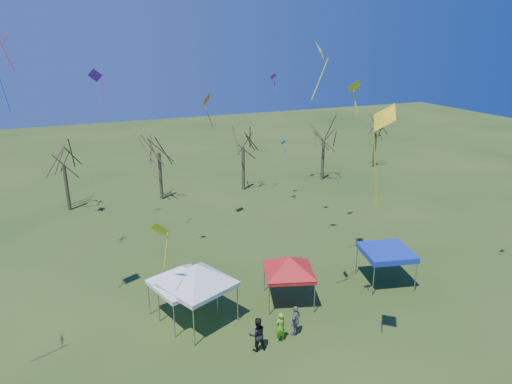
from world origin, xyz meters
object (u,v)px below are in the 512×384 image
tree_4 (324,125)px  tent_white_west (181,269)px  tree_2 (158,135)px  person_grey (295,320)px  tent_blue (387,252)px  person_dark (257,334)px  tent_red (289,260)px  person_green (280,327)px  tree_3 (243,131)px  tree_5 (377,120)px  tent_white_mid (196,268)px  tree_1 (61,148)px

tree_4 → tent_white_west: (-20.59, -19.81, -3.09)m
tree_2 → person_grey: tree_2 is taller
tent_blue → person_dark: 10.63m
person_dark → tent_red: bearing=-130.8°
person_green → tree_3: bearing=-116.4°
tree_3 → tree_5: tree_3 is taller
tent_white_mid → tent_blue: size_ratio=1.22×
tree_5 → person_grey: 35.49m
tent_white_west → tent_red: size_ratio=1.06×
person_green → tree_5: bearing=-143.5°
tent_blue → tent_white_west: bearing=174.4°
tree_5 → tent_red: bearing=-135.0°
tree_2 → tree_4: tree_2 is taller
tent_white_west → tent_white_mid: 1.08m
tent_blue → person_green: tent_blue is taller
tent_blue → person_grey: tent_blue is taller
tree_3 → person_grey: 25.11m
tent_blue → tent_white_mid: bearing=177.7°
tree_2 → person_green: size_ratio=4.94×
tent_white_west → tent_red: 6.20m
tree_2 → tent_red: 21.63m
tent_blue → person_grey: 8.31m
tree_3 → tree_4: 9.32m
tree_4 → tent_white_mid: tree_4 is taller
tent_red → tree_5: bearing=45.0°
tree_1 → person_grey: 27.02m
tree_1 → tent_red: tree_1 is taller
tree_1 → tent_white_mid: 22.27m
tent_blue → person_grey: (-7.77, -2.64, -1.28)m
tree_2 → tree_5: size_ratio=1.10×
tree_4 → tent_white_mid: (-19.93, -20.60, -2.76)m
tree_2 → tree_5: tree_2 is taller
tree_1 → tent_white_west: tree_1 is taller
tent_red → tent_blue: 6.74m
tree_1 → tent_blue: bearing=-49.8°
person_grey → person_green: person_grey is taller
tree_1 → tree_5: bearing=2.4°
tree_4 → person_dark: bearing=-126.6°
tent_white_mid → person_green: size_ratio=2.61×
tree_4 → person_grey: bearing=-123.2°
tent_white_west → tent_red: (6.13, -0.91, -0.18)m
tree_4 → tree_5: (8.37, 2.06, -0.33)m
tree_5 → tent_red: 32.38m
tent_blue → person_green: 9.28m
tree_5 → person_grey: size_ratio=4.36×
tree_3 → tree_5: (17.69, 2.02, -0.35)m
tent_blue → person_green: bearing=-162.1°
tree_3 → tent_white_mid: tree_3 is taller
tree_3 → tent_white_mid: (-10.60, -20.64, -2.78)m
tree_3 → tent_white_west: 23.04m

